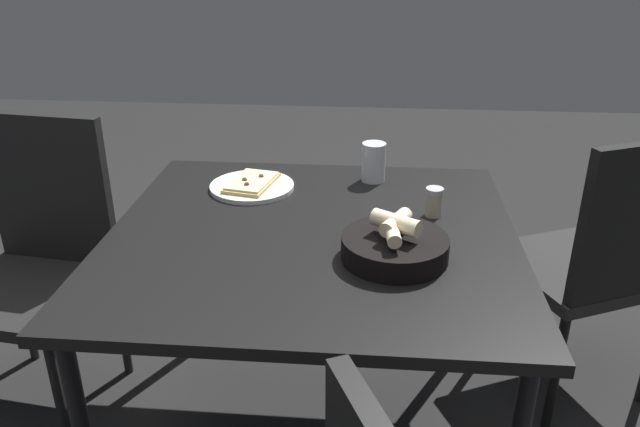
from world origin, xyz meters
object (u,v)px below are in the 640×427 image
at_px(beer_glass, 374,164).
at_px(pizza_plate, 252,185).
at_px(chair_near, 601,256).
at_px(chair_far, 39,251).
at_px(bread_basket, 394,245).
at_px(pepper_shaker, 434,203).
at_px(dining_table, 312,251).

bearing_deg(beer_glass, pizza_plate, 15.34).
distance_m(chair_near, chair_far, 1.77).
distance_m(beer_glass, chair_far, 1.10).
distance_m(bread_basket, beer_glass, 0.52).
bearing_deg(bread_basket, chair_far, -16.47).
bearing_deg(pepper_shaker, pizza_plate, -15.62).
bearing_deg(beer_glass, chair_far, 9.92).
height_order(pizza_plate, pepper_shaker, pepper_shaker).
relative_size(bread_basket, chair_near, 0.28).
height_order(bread_basket, chair_far, chair_far).
distance_m(pizza_plate, bread_basket, 0.59).
xyz_separation_m(dining_table, bread_basket, (-0.21, 0.13, 0.09)).
height_order(pizza_plate, chair_far, chair_far).
bearing_deg(pizza_plate, pepper_shaker, 164.38).
height_order(pizza_plate, chair_near, chair_near).
height_order(beer_glass, chair_far, chair_far).
xyz_separation_m(beer_glass, chair_far, (1.05, 0.18, -0.26)).
height_order(chair_near, chair_far, chair_near).
relative_size(pizza_plate, bread_basket, 0.99).
height_order(dining_table, chair_near, chair_near).
height_order(dining_table, pepper_shaker, pepper_shaker).
bearing_deg(chair_far, chair_near, -176.91).
distance_m(pepper_shaker, chair_far, 1.25).
relative_size(bread_basket, chair_far, 0.28).
height_order(beer_glass, pepper_shaker, beer_glass).
bearing_deg(beer_glass, pepper_shaker, 123.84).
bearing_deg(chair_far, dining_table, 167.39).
xyz_separation_m(beer_glass, chair_near, (-0.71, 0.09, -0.25)).
distance_m(dining_table, beer_glass, 0.43).
distance_m(dining_table, chair_far, 0.93).
bearing_deg(dining_table, chair_near, -161.21).
bearing_deg(pizza_plate, chair_far, 6.90).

